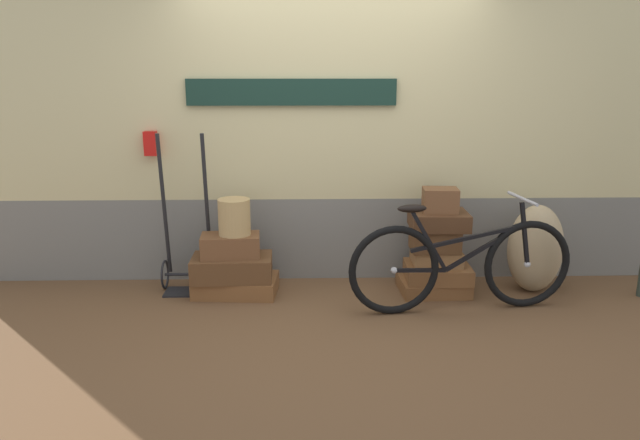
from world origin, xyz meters
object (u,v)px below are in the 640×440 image
suitcase_4 (437,272)px  suitcase_7 (439,220)px  suitcase_1 (232,268)px  luggage_trolley (187,252)px  burlap_sack (535,248)px  suitcase_2 (231,245)px  suitcase_0 (236,285)px  wicker_basket (234,217)px  suitcase_5 (436,256)px  bicycle (461,265)px  suitcase_6 (435,240)px  suitcase_3 (433,285)px  suitcase_8 (440,200)px

suitcase_4 → suitcase_7: (-0.00, 0.03, 0.44)m
suitcase_1 → luggage_trolley: size_ratio=0.49×
burlap_sack → suitcase_2: bearing=-179.6°
suitcase_0 → suitcase_1: 0.17m
suitcase_4 → suitcase_0: bearing=-178.6°
suitcase_4 → wicker_basket: 1.73m
suitcase_5 → suitcase_7: bearing=-68.3°
bicycle → suitcase_7: bearing=103.0°
suitcase_2 → suitcase_4: 1.72m
suitcase_7 → luggage_trolley: size_ratio=0.35×
luggage_trolley → suitcase_6: bearing=-3.5°
suitcase_5 → suitcase_7: suitcase_7 is taller
wicker_basket → suitcase_5: bearing=0.8°
suitcase_5 → suitcase_3: bearing=-140.4°
suitcase_1 → suitcase_3: 1.68m
suitcase_6 → suitcase_3: bearing=70.7°
suitcase_6 → burlap_sack: (0.84, 0.02, -0.09)m
suitcase_2 → suitcase_5: (1.69, 0.03, -0.12)m
suitcase_5 → suitcase_7: 0.31m
wicker_basket → burlap_sack: 2.49m
suitcase_8 → wicker_basket: bearing=-175.1°
suitcase_0 → suitcase_2: (-0.03, -0.02, 0.35)m
suitcase_3 → suitcase_7: (0.02, 0.01, 0.56)m
suitcase_2 → suitcase_3: (1.67, 0.02, -0.36)m
suitcase_2 → suitcase_7: size_ratio=1.02×
suitcase_2 → suitcase_3: bearing=-3.7°
suitcase_7 → suitcase_0: bearing=-177.6°
suitcase_0 → bicycle: bearing=-8.6°
suitcase_1 → suitcase_7: (1.69, 0.04, 0.38)m
wicker_basket → bicycle: bicycle is taller
burlap_sack → suitcase_5: bearing=178.9°
luggage_trolley → bicycle: bearing=-13.2°
suitcase_8 → burlap_sack: (0.81, 0.00, -0.41)m
suitcase_3 → suitcase_4: (0.03, -0.03, 0.12)m
suitcase_2 → suitcase_8: 1.74m
bicycle → wicker_basket: bearing=167.4°
suitcase_7 → suitcase_2: bearing=-176.9°
suitcase_3 → burlap_sack: size_ratio=0.75×
suitcase_2 → burlap_sack: size_ratio=0.64×
suitcase_8 → suitcase_6: bearing=-152.5°
wicker_basket → burlap_sack: size_ratio=0.40×
suitcase_6 → bicycle: bearing=-71.7°
suitcase_0 → suitcase_4: bearing=3.4°
suitcase_0 → suitcase_3: bearing=4.3°
luggage_trolley → burlap_sack: luggage_trolley is taller
suitcase_5 → suitcase_1: bearing=-177.0°
suitcase_3 → burlap_sack: bearing=-2.2°
suitcase_2 → bicycle: (1.79, -0.38, -0.05)m
bicycle → suitcase_8: bearing=103.1°
suitcase_4 → suitcase_5: bearing=103.1°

